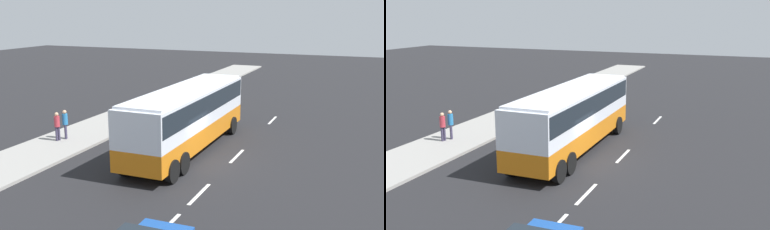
% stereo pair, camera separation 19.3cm
% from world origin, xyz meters
% --- Properties ---
extents(ground_plane, '(120.00, 120.00, 0.00)m').
position_xyz_m(ground_plane, '(0.00, 0.00, 0.00)').
color(ground_plane, black).
extents(sidewalk_curb, '(80.00, 4.00, 0.15)m').
position_xyz_m(sidewalk_curb, '(0.00, 8.47, 0.07)').
color(sidewalk_curb, gray).
rests_on(sidewalk_curb, ground_plane).
extents(lane_centreline, '(32.28, 0.16, 0.01)m').
position_xyz_m(lane_centreline, '(-5.18, -1.62, 0.00)').
color(lane_centreline, white).
rests_on(lane_centreline, ground_plane).
extents(coach_bus, '(11.78, 2.80, 3.55)m').
position_xyz_m(coach_bus, '(1.69, 1.21, 2.20)').
color(coach_bus, orange).
rests_on(coach_bus, ground_plane).
extents(car_yellow_taxi, '(4.60, 2.09, 1.55)m').
position_xyz_m(car_yellow_taxi, '(14.06, 4.78, 0.81)').
color(car_yellow_taxi, gold).
rests_on(car_yellow_taxi, ground_plane).
extents(pedestrian_near_curb, '(0.32, 0.32, 1.75)m').
position_xyz_m(pedestrian_near_curb, '(0.64, 8.70, 1.17)').
color(pedestrian_near_curb, '#38334C').
rests_on(pedestrian_near_curb, sidewalk_curb).
extents(pedestrian_at_crossing, '(0.32, 0.32, 1.71)m').
position_xyz_m(pedestrian_at_crossing, '(0.12, 8.87, 1.14)').
color(pedestrian_at_crossing, '#38334C').
rests_on(pedestrian_at_crossing, sidewalk_curb).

